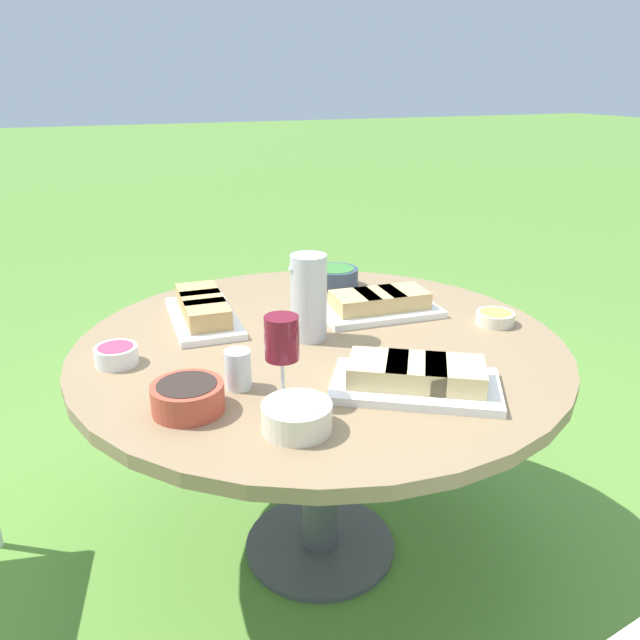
# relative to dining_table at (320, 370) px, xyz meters

# --- Properties ---
(ground_plane) EXTENTS (40.00, 40.00, 0.00)m
(ground_plane) POSITION_rel_dining_table_xyz_m (0.00, 0.00, -0.62)
(ground_plane) COLOR #5B8C38
(dining_table) EXTENTS (1.34, 1.34, 0.71)m
(dining_table) POSITION_rel_dining_table_xyz_m (0.00, 0.00, 0.00)
(dining_table) COLOR #4C4C51
(dining_table) RESTS_ON ground_plane
(water_pitcher) EXTENTS (0.11, 0.10, 0.24)m
(water_pitcher) POSITION_rel_dining_table_xyz_m (0.02, -0.03, 0.21)
(water_pitcher) COLOR silver
(water_pitcher) RESTS_ON dining_table
(wine_glass) EXTENTS (0.08, 0.08, 0.20)m
(wine_glass) POSITION_rel_dining_table_xyz_m (0.21, 0.29, 0.24)
(wine_glass) COLOR silver
(wine_glass) RESTS_ON dining_table
(platter_bread_main) EXTENTS (0.38, 0.23, 0.07)m
(platter_bread_main) POSITION_rel_dining_table_xyz_m (-0.25, -0.12, 0.12)
(platter_bread_main) COLOR white
(platter_bread_main) RESTS_ON dining_table
(platter_charcuterie) EXTENTS (0.20, 0.39, 0.08)m
(platter_charcuterie) POSITION_rel_dining_table_xyz_m (0.27, -0.27, 0.13)
(platter_charcuterie) COLOR white
(platter_charcuterie) RESTS_ON dining_table
(platter_sandwich_side) EXTENTS (0.44, 0.39, 0.07)m
(platter_sandwich_side) POSITION_rel_dining_table_xyz_m (-0.09, 0.36, 0.12)
(platter_sandwich_side) COLOR white
(platter_sandwich_side) RESTS_ON dining_table
(bowl_fries) EXTENTS (0.11, 0.11, 0.04)m
(bowl_fries) POSITION_rel_dining_table_xyz_m (-0.52, 0.08, 0.11)
(bowl_fries) COLOR beige
(bowl_fries) RESTS_ON dining_table
(bowl_salad) EXTENTS (0.16, 0.16, 0.07)m
(bowl_salad) POSITION_rel_dining_table_xyz_m (-0.23, -0.42, 0.13)
(bowl_salad) COLOR #334256
(bowl_salad) RESTS_ON dining_table
(bowl_olives) EXTENTS (0.16, 0.16, 0.06)m
(bowl_olives) POSITION_rel_dining_table_xyz_m (0.41, 0.25, 0.13)
(bowl_olives) COLOR #B74733
(bowl_olives) RESTS_ON dining_table
(bowl_dip_red) EXTENTS (0.11, 0.11, 0.05)m
(bowl_dip_red) POSITION_rel_dining_table_xyz_m (0.53, -0.06, 0.12)
(bowl_dip_red) COLOR white
(bowl_dip_red) RESTS_ON dining_table
(bowl_dip_cream) EXTENTS (0.15, 0.15, 0.06)m
(bowl_dip_cream) POSITION_rel_dining_table_xyz_m (0.22, 0.42, 0.12)
(bowl_dip_cream) COLOR beige
(bowl_dip_cream) RESTS_ON dining_table
(cup_water_near) EXTENTS (0.06, 0.06, 0.09)m
(cup_water_near) POSITION_rel_dining_table_xyz_m (0.28, 0.19, 0.14)
(cup_water_near) COLOR silver
(cup_water_near) RESTS_ON dining_table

